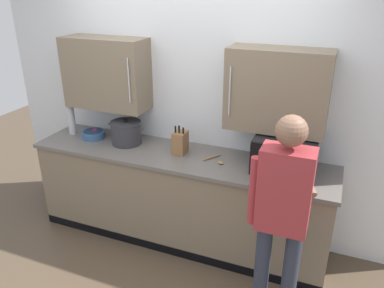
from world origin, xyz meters
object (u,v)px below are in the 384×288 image
object	(u,v)px
knife_block	(180,143)
person_figure	(282,209)
microwave_oven	(282,154)
fruit_bowl	(93,134)
wooden_spoon	(216,160)
stock_pot	(126,132)
thermos_flask	(71,120)

from	to	relation	value
knife_block	person_figure	xyz separation A→B (m)	(1.05, -0.71, -0.03)
microwave_oven	fruit_bowl	distance (m)	1.89
wooden_spoon	microwave_oven	bearing A→B (deg)	3.89
stock_pot	person_figure	xyz separation A→B (m)	(1.63, -0.73, -0.04)
knife_block	wooden_spoon	world-z (taller)	knife_block
microwave_oven	stock_pot	distance (m)	1.50
microwave_oven	knife_block	xyz separation A→B (m)	(-0.92, -0.00, -0.04)
thermos_flask	wooden_spoon	world-z (taller)	thermos_flask
person_figure	stock_pot	bearing A→B (deg)	155.98
wooden_spoon	person_figure	bearing A→B (deg)	-44.52
microwave_oven	person_figure	distance (m)	0.73
stock_pot	wooden_spoon	xyz separation A→B (m)	(0.95, -0.05, -0.10)
thermos_flask	fruit_bowl	xyz separation A→B (m)	(0.27, -0.01, -0.11)
person_figure	microwave_oven	bearing A→B (deg)	100.07
fruit_bowl	wooden_spoon	size ratio (longest dim) A/B	1.15
fruit_bowl	person_figure	distance (m)	2.14
person_figure	wooden_spoon	bearing A→B (deg)	135.48
knife_block	fruit_bowl	xyz separation A→B (m)	(-0.97, 0.02, -0.06)
fruit_bowl	person_figure	size ratio (longest dim) A/B	0.14
stock_pot	knife_block	world-z (taller)	knife_block
stock_pot	wooden_spoon	size ratio (longest dim) A/B	1.91
microwave_oven	thermos_flask	xyz separation A→B (m)	(-2.15, 0.02, 0.00)
stock_pot	fruit_bowl	xyz separation A→B (m)	(-0.39, -0.00, -0.07)
fruit_bowl	wooden_spoon	world-z (taller)	fruit_bowl
microwave_oven	stock_pot	bearing A→B (deg)	179.40
microwave_oven	person_figure	bearing A→B (deg)	-79.93
stock_pot	knife_block	distance (m)	0.58
fruit_bowl	person_figure	xyz separation A→B (m)	(2.02, -0.72, 0.03)
thermos_flask	fruit_bowl	distance (m)	0.29
microwave_oven	thermos_flask	distance (m)	2.15
stock_pot	thermos_flask	xyz separation A→B (m)	(-0.65, 0.01, 0.04)
microwave_oven	wooden_spoon	bearing A→B (deg)	-176.11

